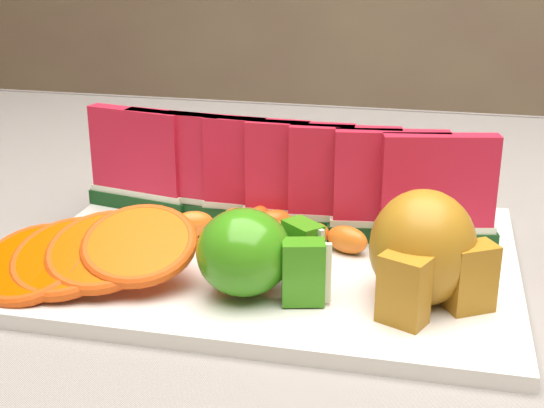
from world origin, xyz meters
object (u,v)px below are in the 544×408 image
object	(u,v)px
apple_cluster	(254,254)
pear_cluster	(424,252)
fork	(228,168)
platter	(273,258)

from	to	relation	value
apple_cluster	pear_cluster	xyz separation A→B (m)	(0.12, 0.02, 0.01)
apple_cluster	fork	size ratio (longest dim) A/B	0.54
pear_cluster	fork	world-z (taller)	pear_cluster
platter	fork	world-z (taller)	platter
platter	fork	size ratio (longest dim) A/B	2.05
apple_cluster	fork	bearing A→B (deg)	109.38
apple_cluster	pear_cluster	bearing A→B (deg)	8.44
platter	fork	bearing A→B (deg)	114.21
platter	fork	distance (m)	0.27
platter	pear_cluster	bearing A→B (deg)	-26.15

